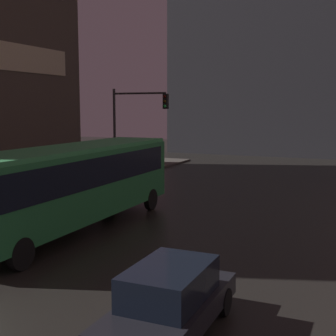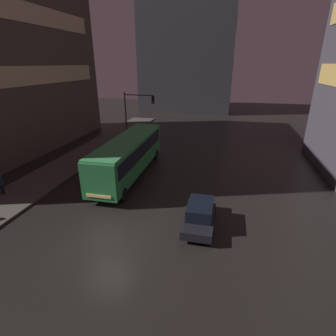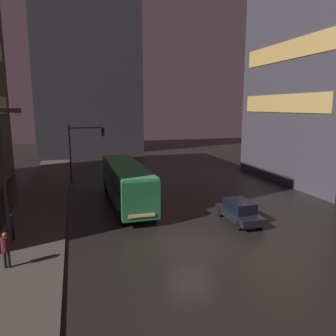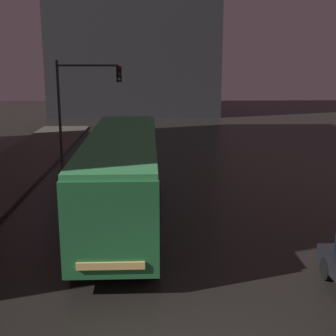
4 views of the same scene
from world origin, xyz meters
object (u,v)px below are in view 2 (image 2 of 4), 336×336
car_taxi (200,214)px  traffic_light_main (136,108)px  pedestrian_near (1,182)px  bus_near (129,153)px

car_taxi → traffic_light_main: bearing=-59.9°
car_taxi → pedestrian_near: pedestrian_near is taller
bus_near → car_taxi: 9.53m
pedestrian_near → traffic_light_main: size_ratio=0.28×
bus_near → traffic_light_main: size_ratio=2.00×
car_taxi → traffic_light_main: size_ratio=0.71×
bus_near → car_taxi: bus_near is taller
pedestrian_near → traffic_light_main: (4.68, 16.50, 2.99)m
traffic_light_main → car_taxi: bearing=-59.4°
pedestrian_near → traffic_light_main: 17.42m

